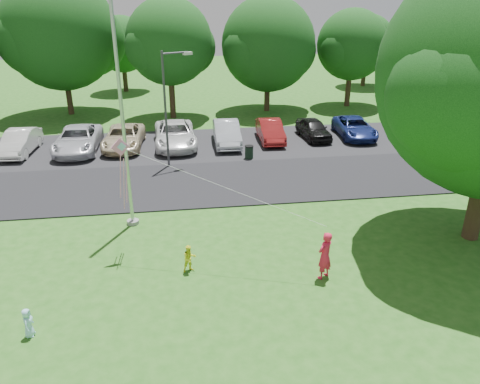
{
  "coord_description": "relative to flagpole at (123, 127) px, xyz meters",
  "views": [
    {
      "loc": [
        -1.57,
        -12.95,
        8.95
      ],
      "look_at": [
        0.89,
        4.0,
        1.6
      ],
      "focal_mm": 35.0,
      "sensor_mm": 36.0,
      "label": 1
    }
  ],
  "objects": [
    {
      "name": "horizon_trees",
      "position": [
        7.56,
        28.88,
        0.14
      ],
      "size": [
        77.46,
        7.2,
        7.02
      ],
      "color": "#332316",
      "rests_on": "ground"
    },
    {
      "name": "flagpole",
      "position": [
        0.0,
        0.0,
        0.0
      ],
      "size": [
        0.5,
        0.5,
        10.0
      ],
      "color": "#B7BABF",
      "rests_on": "ground"
    },
    {
      "name": "street_lamp",
      "position": [
        1.75,
        6.93,
        -0.43
      ],
      "size": [
        1.64,
        0.87,
        6.22
      ],
      "rotation": [
        0.0,
        0.0,
        0.43
      ],
      "color": "#3F3F44",
      "rests_on": "ground"
    },
    {
      "name": "ground",
      "position": [
        3.5,
        -5.0,
        -4.17
      ],
      "size": [
        120.0,
        120.0,
        0.0
      ],
      "primitive_type": "plane",
      "color": "#245B18",
      "rests_on": "ground"
    },
    {
      "name": "woman",
      "position": [
        6.67,
        -5.0,
        -3.31
      ],
      "size": [
        0.74,
        0.69,
        1.71
      ],
      "primitive_type": "imported",
      "rotation": [
        0.0,
        0.0,
        3.73
      ],
      "color": "red",
      "rests_on": "ground"
    },
    {
      "name": "park_road",
      "position": [
        3.5,
        4.0,
        -4.14
      ],
      "size": [
        60.0,
        6.0,
        0.06
      ],
      "primitive_type": "cube",
      "color": "black",
      "rests_on": "ground"
    },
    {
      "name": "trash_can",
      "position": [
        6.14,
        7.41,
        -3.76
      ],
      "size": [
        0.51,
        0.51,
        0.81
      ],
      "rotation": [
        0.0,
        0.0,
        0.43
      ],
      "color": "black",
      "rests_on": "ground"
    },
    {
      "name": "child_yellow",
      "position": [
        2.2,
        -3.96,
        -3.67
      ],
      "size": [
        0.59,
        0.52,
        1.0
      ],
      "primitive_type": "imported",
      "rotation": [
        0.0,
        0.0,
        0.35
      ],
      "color": "yellow",
      "rests_on": "ground"
    },
    {
      "name": "kite",
      "position": [
        0.23,
        -2.27,
        -0.57
      ],
      "size": [
        6.92,
        3.08,
        2.76
      ],
      "rotation": [
        0.0,
        0.0,
        0.24
      ],
      "color": "pink",
      "rests_on": "ground"
    },
    {
      "name": "parking_strip",
      "position": [
        3.5,
        10.5,
        -4.14
      ],
      "size": [
        42.0,
        7.0,
        0.06
      ],
      "primitive_type": "cube",
      "color": "black",
      "rests_on": "ground"
    },
    {
      "name": "child_blue",
      "position": [
        -2.42,
        -6.66,
        -3.72
      ],
      "size": [
        0.3,
        0.45,
        0.89
      ],
      "primitive_type": "imported",
      "rotation": [
        0.0,
        0.0,
        1.53
      ],
      "color": "#A2E1F9",
      "rests_on": "ground"
    },
    {
      "name": "parked_cars",
      "position": [
        2.59,
        10.44,
        -3.41
      ],
      "size": [
        23.0,
        5.51,
        1.48
      ],
      "color": "silver",
      "rests_on": "ground"
    },
    {
      "name": "tree_row",
      "position": [
        5.09,
        19.23,
        1.55
      ],
      "size": [
        64.35,
        11.94,
        10.88
      ],
      "color": "#332316",
      "rests_on": "ground"
    }
  ]
}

